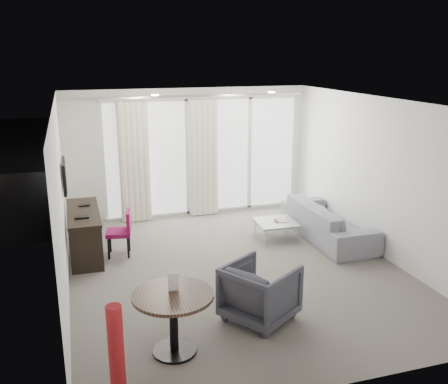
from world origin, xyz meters
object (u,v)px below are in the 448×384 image
object	(u,v)px
rattan_chair_a	(237,179)
rattan_chair_b	(266,171)
red_lamp	(117,364)
tub_armchair	(260,292)
desk_chair	(118,233)
desk	(85,233)
round_table	(174,323)
sofa	(328,221)
coffee_table	(276,230)

from	to	relation	value
rattan_chair_a	rattan_chair_b	distance (m)	1.06
red_lamp	tub_armchair	distance (m)	2.30
desk_chair	tub_armchair	bearing A→B (deg)	-51.08
red_lamp	rattan_chair_b	xyz separation A→B (m)	(4.31, 7.12, -0.12)
desk	round_table	bearing A→B (deg)	-75.37
sofa	red_lamp	bearing A→B (deg)	131.28
red_lamp	tub_armchair	world-z (taller)	red_lamp
round_table	desk	bearing A→B (deg)	104.63
sofa	tub_armchair	bearing A→B (deg)	136.24
rattan_chair_a	desk	bearing A→B (deg)	-161.67
round_table	red_lamp	size ratio (longest dim) A/B	0.79
sofa	rattan_chair_b	size ratio (longest dim) A/B	2.44
coffee_table	sofa	xyz separation A→B (m)	(0.90, -0.28, 0.17)
desk	red_lamp	xyz separation A→B (m)	(0.14, -4.11, 0.20)
desk_chair	rattan_chair_b	xyz separation A→B (m)	(3.92, 3.20, 0.07)
red_lamp	sofa	xyz separation A→B (m)	(4.10, 3.60, -0.25)
red_lamp	rattan_chair_b	bearing A→B (deg)	58.80
desk_chair	coffee_table	bearing A→B (deg)	8.38
desk	coffee_table	world-z (taller)	desk
round_table	red_lamp	distance (m)	1.15
desk_chair	rattan_chair_a	xyz separation A→B (m)	(2.99, 2.70, 0.04)
coffee_table	round_table	bearing A→B (deg)	-129.95
round_table	red_lamp	xyz separation A→B (m)	(-0.70, -0.89, 0.21)
desk_chair	coffee_table	size ratio (longest dim) A/B	1.09
round_table	tub_armchair	size ratio (longest dim) A/B	1.11
tub_armchair	rattan_chair_a	size ratio (longest dim) A/B	0.95
tub_armchair	sofa	bearing A→B (deg)	-76.99
tub_armchair	rattan_chair_b	world-z (taller)	rattan_chair_b
red_lamp	coffee_table	size ratio (longest dim) A/B	1.63
coffee_table	sofa	size ratio (longest dim) A/B	0.32
coffee_table	desk	bearing A→B (deg)	175.98
tub_armchair	red_lamp	bearing A→B (deg)	91.09
sofa	desk_chair	bearing A→B (deg)	84.95
desk	desk_chair	bearing A→B (deg)	-19.21
desk	rattan_chair_a	distance (m)	4.33
desk_chair	sofa	bearing A→B (deg)	4.32
round_table	rattan_chair_b	xyz separation A→B (m)	(3.61, 6.23, 0.09)
round_table	coffee_table	size ratio (longest dim) A/B	1.28
coffee_table	rattan_chair_b	distance (m)	3.44
desk	round_table	size ratio (longest dim) A/B	1.79
desk_chair	sofa	size ratio (longest dim) A/B	0.35
round_table	rattan_chair_a	world-z (taller)	rattan_chair_a
desk_chair	tub_armchair	xyz separation A→B (m)	(1.50, -2.64, -0.02)
sofa	rattan_chair_a	world-z (taller)	rattan_chair_a
tub_armchair	sofa	size ratio (longest dim) A/B	0.36
coffee_table	rattan_chair_a	size ratio (longest dim) A/B	0.82
desk	sofa	distance (m)	4.27
desk	coffee_table	size ratio (longest dim) A/B	2.30
desk	coffee_table	bearing A→B (deg)	-4.02
tub_armchair	rattan_chair_b	xyz separation A→B (m)	(2.42, 5.83, 0.09)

